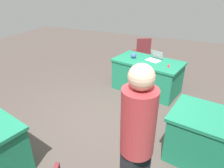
# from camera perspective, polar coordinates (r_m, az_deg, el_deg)

# --- Properties ---
(ground_plane) EXTENTS (14.40, 14.40, 0.00)m
(ground_plane) POSITION_cam_1_polar(r_m,az_deg,el_deg) (3.86, -2.49, -12.44)
(ground_plane) COLOR #4C423D
(table_foreground) EXTENTS (1.70, 1.17, 0.77)m
(table_foreground) POSITION_cam_1_polar(r_m,az_deg,el_deg) (5.04, 9.65, 2.29)
(table_foreground) COLOR #1E7A56
(table_foreground) RESTS_ON ground
(chair_near_front) EXTENTS (0.60, 0.60, 0.94)m
(chair_near_front) POSITION_cam_1_polar(r_m,az_deg,el_deg) (6.36, 8.39, 9.04)
(chair_near_front) COLOR #9E9993
(chair_near_front) RESTS_ON ground
(person_organiser) EXTENTS (0.47, 0.47, 1.82)m
(person_organiser) POSITION_cam_1_polar(r_m,az_deg,el_deg) (2.14, 6.92, -14.79)
(person_organiser) COLOR #26262D
(person_organiser) RESTS_ON ground
(laptop_silver) EXTENTS (0.40, 0.39, 0.21)m
(laptop_silver) POSITION_cam_1_polar(r_m,az_deg,el_deg) (4.94, 11.60, 6.87)
(laptop_silver) COLOR silver
(laptop_silver) RESTS_ON table_foreground
(yarn_ball) EXTENTS (0.13, 0.13, 0.13)m
(yarn_ball) POSITION_cam_1_polar(r_m,az_deg,el_deg) (5.00, 5.94, 7.82)
(yarn_ball) COLOR #3F5999
(yarn_ball) RESTS_ON table_foreground
(scissors_red) EXTENTS (0.07, 0.18, 0.01)m
(scissors_red) POSITION_cam_1_polar(r_m,az_deg,el_deg) (4.66, 15.30, 4.78)
(scissors_red) COLOR red
(scissors_red) RESTS_ON table_foreground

